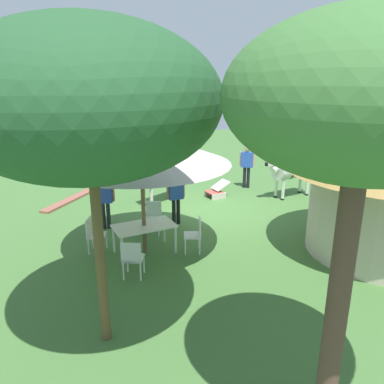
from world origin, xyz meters
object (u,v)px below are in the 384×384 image
at_px(patio_chair_west_end, 196,233).
at_px(zebra_nearest_camera, 161,174).
at_px(patio_chair_near_hut, 132,257).
at_px(guest_beside_umbrella, 176,194).
at_px(acacia_tree_left_background, 365,101).
at_px(patio_chair_east_end, 153,215).
at_px(guest_behind_table, 105,197).
at_px(standing_watcher, 247,163).
at_px(patio_chair_near_lawn, 94,233).
at_px(acacia_tree_far_lawn, 88,101).
at_px(shade_umbrella, 141,147).
at_px(striped_lounge_chair, 217,190).
at_px(patio_dining_table, 144,228).
at_px(zebra_by_umbrella, 292,169).

relative_size(patio_chair_west_end, zebra_nearest_camera, 0.42).
distance_m(patio_chair_near_hut, guest_beside_umbrella, 3.33).
bearing_deg(acacia_tree_left_background, patio_chair_west_end, -96.28).
bearing_deg(acacia_tree_left_background, patio_chair_east_end, -89.83).
xyz_separation_m(guest_behind_table, standing_watcher, (-6.02, -1.97, 0.06)).
distance_m(patio_chair_near_lawn, acacia_tree_far_lawn, 4.84).
distance_m(patio_chair_near_hut, acacia_tree_left_background, 5.84).
bearing_deg(shade_umbrella, patio_chair_west_end, 157.95).
xyz_separation_m(striped_lounge_chair, acacia_tree_far_lawn, (5.35, 6.20, 3.68)).
xyz_separation_m(patio_dining_table, patio_chair_near_hut, (0.62, 1.13, -0.14)).
bearing_deg(zebra_nearest_camera, standing_watcher, 68.54).
bearing_deg(standing_watcher, zebra_by_umbrella, 157.59).
bearing_deg(patio_chair_east_end, standing_watcher, -121.79).
distance_m(patio_chair_near_hut, zebra_nearest_camera, 5.36).
height_order(patio_chair_near_lawn, acacia_tree_far_lawn, acacia_tree_far_lawn).
distance_m(shade_umbrella, guest_beside_umbrella, 2.68).
height_order(patio_chair_west_end, guest_beside_umbrella, guest_beside_umbrella).
bearing_deg(striped_lounge_chair, zebra_by_umbrella, -116.82).
bearing_deg(zebra_by_umbrella, standing_watcher, 23.44).
height_order(guest_beside_umbrella, guest_behind_table, guest_behind_table).
distance_m(acacia_tree_far_lawn, acacia_tree_left_background, 3.53).
xyz_separation_m(zebra_nearest_camera, acacia_tree_left_background, (1.12, 9.29, 3.01)).
relative_size(patio_dining_table, patio_chair_near_hut, 1.72).
distance_m(shade_umbrella, patio_chair_east_end, 2.53).
bearing_deg(acacia_tree_far_lawn, patio_chair_near_hut, -118.56).
relative_size(patio_dining_table, patio_chair_west_end, 1.72).
bearing_deg(patio_chair_near_hut, guest_behind_table, 117.74).
bearing_deg(patio_chair_west_end, patio_chair_east_end, 41.99).
relative_size(guest_beside_umbrella, striped_lounge_chair, 1.86).
bearing_deg(patio_dining_table, patio_chair_east_end, -118.07).
height_order(guest_beside_umbrella, zebra_by_umbrella, guest_beside_umbrella).
height_order(shade_umbrella, guest_beside_umbrella, shade_umbrella).
bearing_deg(acacia_tree_left_background, patio_dining_table, -83.65).
distance_m(guest_beside_umbrella, standing_watcher, 4.73).
distance_m(patio_chair_east_end, zebra_by_umbrella, 5.88).
bearing_deg(standing_watcher, acacia_tree_far_lawn, 83.44).
relative_size(patio_chair_near_hut, zebra_by_umbrella, 0.40).
distance_m(patio_chair_near_hut, standing_watcher, 7.93).
distance_m(guest_beside_umbrella, guest_behind_table, 2.06).
height_order(patio_chair_near_lawn, standing_watcher, standing_watcher).
height_order(guest_behind_table, acacia_tree_far_lawn, acacia_tree_far_lawn).
distance_m(patio_chair_west_end, zebra_nearest_camera, 4.21).
bearing_deg(acacia_tree_far_lawn, acacia_tree_left_background, 128.35).
bearing_deg(striped_lounge_chair, patio_dining_table, 126.96).
bearing_deg(shade_umbrella, acacia_tree_far_lawn, 61.41).
bearing_deg(acacia_tree_far_lawn, guest_behind_table, -101.59).
height_order(guest_beside_umbrella, acacia_tree_far_lawn, acacia_tree_far_lawn).
bearing_deg(shade_umbrella, acacia_tree_left_background, 96.35).
bearing_deg(guest_behind_table, acacia_tree_left_background, 118.96).
relative_size(patio_chair_east_end, guest_beside_umbrella, 0.56).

